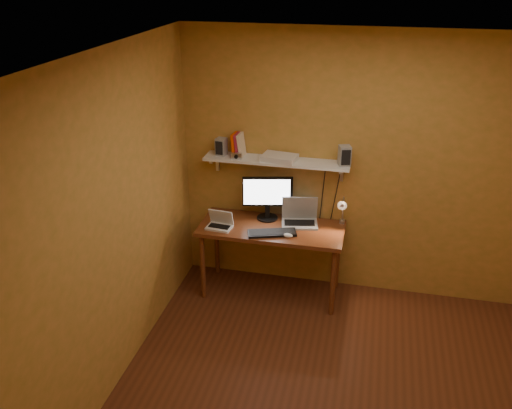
% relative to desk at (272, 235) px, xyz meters
% --- Properties ---
extents(room, '(3.44, 3.24, 2.64)m').
position_rel_desk_xyz_m(room, '(0.75, -1.28, 0.64)').
color(room, '#592A17').
rests_on(room, ground).
extents(desk, '(1.40, 0.60, 0.75)m').
position_rel_desk_xyz_m(desk, '(0.00, 0.00, 0.00)').
color(desk, brown).
rests_on(desk, ground).
extents(wall_shelf, '(1.40, 0.25, 0.21)m').
position_rel_desk_xyz_m(wall_shelf, '(0.00, 0.19, 0.69)').
color(wall_shelf, white).
rests_on(wall_shelf, room).
extents(monitor, '(0.49, 0.25, 0.44)m').
position_rel_desk_xyz_m(monitor, '(-0.08, 0.17, 0.34)').
color(monitor, black).
rests_on(monitor, desk).
extents(laptop, '(0.39, 0.31, 0.26)m').
position_rel_desk_xyz_m(laptop, '(0.25, 0.15, 0.15)').
color(laptop, gray).
rests_on(laptop, desk).
extents(netbook, '(0.25, 0.19, 0.18)m').
position_rel_desk_xyz_m(netbook, '(-0.48, -0.12, 0.14)').
color(netbook, silver).
rests_on(netbook, desk).
extents(keyboard, '(0.48, 0.28, 0.02)m').
position_rel_desk_xyz_m(keyboard, '(0.03, -0.15, 0.10)').
color(keyboard, black).
rests_on(keyboard, desk).
extents(mouse, '(0.10, 0.07, 0.03)m').
position_rel_desk_xyz_m(mouse, '(0.19, -0.17, 0.10)').
color(mouse, silver).
rests_on(mouse, desk).
extents(desk_lamp, '(0.09, 0.23, 0.38)m').
position_rel_desk_xyz_m(desk_lamp, '(0.66, 0.13, 0.29)').
color(desk_lamp, silver).
rests_on(desk_lamp, desk).
extents(speaker_left, '(0.11, 0.11, 0.17)m').
position_rel_desk_xyz_m(speaker_left, '(-0.55, 0.20, 0.80)').
color(speaker_left, gray).
rests_on(speaker_left, wall_shelf).
extents(speaker_right, '(0.13, 0.13, 0.19)m').
position_rel_desk_xyz_m(speaker_right, '(0.64, 0.18, 0.80)').
color(speaker_right, gray).
rests_on(speaker_right, wall_shelf).
extents(books, '(0.12, 0.15, 0.22)m').
position_rel_desk_xyz_m(books, '(-0.38, 0.22, 0.82)').
color(books, '#E73E00').
rests_on(books, wall_shelf).
extents(shelf_camera, '(0.10, 0.05, 0.06)m').
position_rel_desk_xyz_m(shelf_camera, '(-0.37, 0.12, 0.74)').
color(shelf_camera, silver).
rests_on(shelf_camera, wall_shelf).
extents(router, '(0.35, 0.26, 0.05)m').
position_rel_desk_xyz_m(router, '(0.03, 0.18, 0.74)').
color(router, silver).
rests_on(router, wall_shelf).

